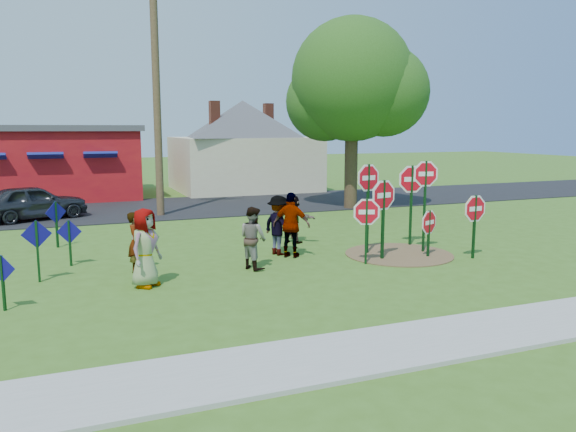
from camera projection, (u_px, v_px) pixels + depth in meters
name	position (u px, v px, depth m)	size (l,w,h in m)	color
ground	(245.00, 260.00, 16.06)	(120.00, 120.00, 0.00)	#3E621C
sidewalk	(372.00, 350.00, 9.44)	(22.00, 1.80, 0.08)	#9E9E99
road	(173.00, 207.00, 26.63)	(120.00, 7.50, 0.04)	black
dirt_patch	(399.00, 254.00, 16.78)	(3.20, 3.20, 0.03)	brown
red_building	(48.00, 162.00, 30.29)	(9.40, 7.69, 3.90)	maroon
cream_house	(243.00, 142.00, 34.15)	(9.40, 9.40, 6.50)	beige
stop_sign_a	(366.00, 217.00, 15.43)	(0.96, 0.36, 1.97)	#0F3815
stop_sign_b	(368.00, 186.00, 16.59)	(1.09, 0.23, 2.85)	#0F3815
stop_sign_c	(425.00, 185.00, 16.79)	(1.04, 0.22, 2.92)	#0F3815
stop_sign_d	(412.00, 185.00, 17.81)	(1.18, 0.26, 2.74)	#0F3815
stop_sign_e	(429.00, 225.00, 16.31)	(0.91, 0.38, 1.52)	#0F3815
stop_sign_f	(475.00, 212.00, 16.11)	(1.06, 0.11, 1.99)	#0F3815
stop_sign_g	(383.00, 202.00, 15.91)	(1.16, 0.30, 2.46)	#0F3815
blue_diamond_a	(2.00, 276.00, 11.51)	(0.52, 0.29, 1.18)	#0F3815
blue_diamond_b	(37.00, 243.00, 13.65)	(0.71, 0.07, 1.55)	#0F3815
blue_diamond_c	(70.00, 237.00, 15.30)	(0.65, 0.19, 1.29)	#0F3815
blue_diamond_d	(56.00, 219.00, 17.66)	(0.61, 0.39, 1.48)	#0F3815
person_a	(145.00, 248.00, 13.25)	(0.92, 0.60, 1.89)	#3A4490
person_b	(136.00, 242.00, 14.70)	(0.58, 0.38, 1.58)	#2E7968
person_c	(253.00, 238.00, 14.99)	(0.82, 0.64, 1.68)	brown
person_d	(279.00, 225.00, 16.66)	(1.15, 0.66, 1.78)	#38373D
person_e	(291.00, 225.00, 16.29)	(1.12, 0.47, 1.91)	#452D53
person_f	(293.00, 219.00, 18.42)	(1.47, 0.47, 1.59)	#235638
suv	(33.00, 202.00, 22.92)	(1.69, 4.19, 1.43)	#333339
utility_pole	(156.00, 87.00, 23.40)	(2.47, 0.82, 10.33)	#4C3823
leafy_tree	(355.00, 87.00, 25.64)	(6.15, 5.61, 8.74)	#382819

